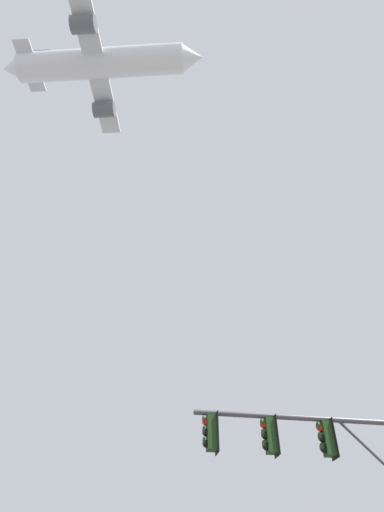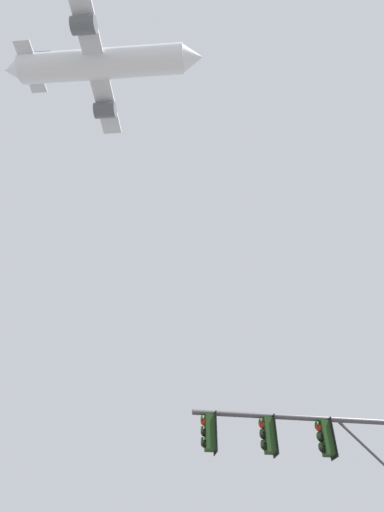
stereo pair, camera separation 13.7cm
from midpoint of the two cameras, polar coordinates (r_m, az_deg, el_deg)
The scene contains 2 objects.
signal_pole_near at distance 13.29m, azimuth 16.87°, elevation -24.07°, with size 5.96×0.94×5.64m.
airplane at distance 53.94m, azimuth -11.56°, elevation 23.17°, with size 22.45×17.34×6.11m.
Camera 2 is at (-0.77, -4.70, 1.29)m, focal length 30.86 mm.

